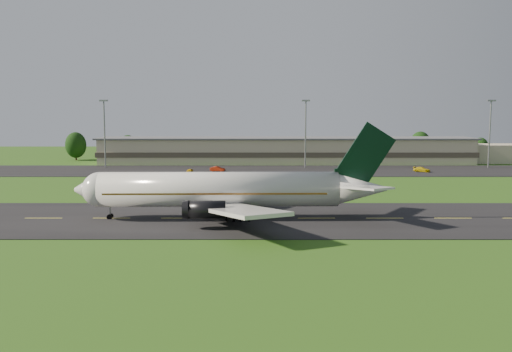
{
  "coord_description": "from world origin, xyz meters",
  "views": [
    {
      "loc": [
        -9.69,
        -90.24,
        17.5
      ],
      "look_at": [
        -9.74,
        8.0,
        6.0
      ],
      "focal_mm": 40.0,
      "sensor_mm": 36.0,
      "label": 1
    }
  ],
  "objects_px": {
    "service_vehicle_d": "(422,169)",
    "light_mast_east": "(490,125)",
    "light_mast_west": "(104,125)",
    "service_vehicle_c": "(349,170)",
    "airliner": "(224,190)",
    "service_vehicle_a": "(190,171)",
    "light_mast_centre": "(306,125)",
    "terminal": "(305,151)",
    "service_vehicle_b": "(218,169)"
  },
  "relations": [
    {
      "from": "service_vehicle_d",
      "to": "light_mast_east",
      "type": "bearing_deg",
      "value": -30.13
    },
    {
      "from": "light_mast_west",
      "to": "light_mast_east",
      "type": "relative_size",
      "value": 1.0
    },
    {
      "from": "service_vehicle_c",
      "to": "light_mast_east",
      "type": "bearing_deg",
      "value": 33.81
    },
    {
      "from": "light_mast_east",
      "to": "service_vehicle_c",
      "type": "bearing_deg",
      "value": -164.89
    },
    {
      "from": "airliner",
      "to": "light_mast_west",
      "type": "relative_size",
      "value": 2.52
    },
    {
      "from": "service_vehicle_a",
      "to": "service_vehicle_d",
      "type": "height_order",
      "value": "service_vehicle_d"
    },
    {
      "from": "light_mast_west",
      "to": "light_mast_centre",
      "type": "distance_m",
      "value": 60.0
    },
    {
      "from": "terminal",
      "to": "service_vehicle_a",
      "type": "distance_m",
      "value": 46.32
    },
    {
      "from": "service_vehicle_c",
      "to": "service_vehicle_d",
      "type": "distance_m",
      "value": 20.59
    },
    {
      "from": "light_mast_west",
      "to": "light_mast_east",
      "type": "xyz_separation_m",
      "value": [
        115.0,
        0.0,
        0.0
      ]
    },
    {
      "from": "service_vehicle_a",
      "to": "light_mast_west",
      "type": "bearing_deg",
      "value": 159.35
    },
    {
      "from": "terminal",
      "to": "light_mast_west",
      "type": "relative_size",
      "value": 7.13
    },
    {
      "from": "terminal",
      "to": "service_vehicle_b",
      "type": "distance_m",
      "value": 38.06
    },
    {
      "from": "terminal",
      "to": "light_mast_east",
      "type": "relative_size",
      "value": 7.13
    },
    {
      "from": "terminal",
      "to": "service_vehicle_d",
      "type": "height_order",
      "value": "terminal"
    },
    {
      "from": "service_vehicle_b",
      "to": "service_vehicle_c",
      "type": "xyz_separation_m",
      "value": [
        36.73,
        -1.4,
        -0.01
      ]
    },
    {
      "from": "service_vehicle_a",
      "to": "light_mast_centre",
      "type": "bearing_deg",
      "value": 31.74
    },
    {
      "from": "light_mast_west",
      "to": "service_vehicle_b",
      "type": "height_order",
      "value": "light_mast_west"
    },
    {
      "from": "terminal",
      "to": "light_mast_east",
      "type": "height_order",
      "value": "light_mast_east"
    },
    {
      "from": "airliner",
      "to": "service_vehicle_b",
      "type": "xyz_separation_m",
      "value": [
        -5.8,
        69.54,
        -3.86
      ]
    },
    {
      "from": "light_mast_east",
      "to": "light_mast_west",
      "type": "bearing_deg",
      "value": 180.0
    },
    {
      "from": "service_vehicle_a",
      "to": "service_vehicle_b",
      "type": "relative_size",
      "value": 0.82
    },
    {
      "from": "light_mast_centre",
      "to": "service_vehicle_d",
      "type": "bearing_deg",
      "value": -20.07
    },
    {
      "from": "service_vehicle_b",
      "to": "service_vehicle_a",
      "type": "bearing_deg",
      "value": 134.86
    },
    {
      "from": "light_mast_centre",
      "to": "service_vehicle_b",
      "type": "relative_size",
      "value": 4.79
    },
    {
      "from": "light_mast_centre",
      "to": "service_vehicle_b",
      "type": "distance_m",
      "value": 30.12
    },
    {
      "from": "light_mast_east",
      "to": "service_vehicle_d",
      "type": "relative_size",
      "value": 4.33
    },
    {
      "from": "airliner",
      "to": "service_vehicle_a",
      "type": "bearing_deg",
      "value": 100.41
    },
    {
      "from": "service_vehicle_b",
      "to": "service_vehicle_d",
      "type": "bearing_deg",
      "value": -75.78
    },
    {
      "from": "airliner",
      "to": "terminal",
      "type": "relative_size",
      "value": 0.35
    },
    {
      "from": "terminal",
      "to": "service_vehicle_a",
      "type": "relative_size",
      "value": 41.75
    },
    {
      "from": "terminal",
      "to": "service_vehicle_c",
      "type": "relative_size",
      "value": 29.31
    },
    {
      "from": "service_vehicle_a",
      "to": "service_vehicle_c",
      "type": "xyz_separation_m",
      "value": [
        44.14,
        2.79,
        0.1
      ]
    },
    {
      "from": "terminal",
      "to": "service_vehicle_c",
      "type": "distance_m",
      "value": 29.84
    },
    {
      "from": "terminal",
      "to": "light_mast_centre",
      "type": "relative_size",
      "value": 7.13
    },
    {
      "from": "airliner",
      "to": "terminal",
      "type": "height_order",
      "value": "airliner"
    },
    {
      "from": "terminal",
      "to": "service_vehicle_a",
      "type": "height_order",
      "value": "terminal"
    },
    {
      "from": "service_vehicle_a",
      "to": "service_vehicle_b",
      "type": "bearing_deg",
      "value": 37.33
    },
    {
      "from": "service_vehicle_a",
      "to": "service_vehicle_c",
      "type": "height_order",
      "value": "service_vehicle_c"
    },
    {
      "from": "airliner",
      "to": "terminal",
      "type": "distance_m",
      "value": 98.48
    },
    {
      "from": "light_mast_west",
      "to": "service_vehicle_d",
      "type": "distance_m",
      "value": 93.22
    },
    {
      "from": "light_mast_centre",
      "to": "service_vehicle_b",
      "type": "height_order",
      "value": "light_mast_centre"
    },
    {
      "from": "terminal",
      "to": "service_vehicle_d",
      "type": "relative_size",
      "value": 30.88
    },
    {
      "from": "service_vehicle_a",
      "to": "terminal",
      "type": "bearing_deg",
      "value": 49.67
    },
    {
      "from": "light_mast_centre",
      "to": "service_vehicle_d",
      "type": "distance_m",
      "value": 35.82
    },
    {
      "from": "light_mast_west",
      "to": "service_vehicle_d",
      "type": "bearing_deg",
      "value": -7.2
    },
    {
      "from": "light_mast_west",
      "to": "service_vehicle_d",
      "type": "xyz_separation_m",
      "value": [
        91.72,
        -11.59,
        -11.96
      ]
    },
    {
      "from": "light_mast_centre",
      "to": "service_vehicle_a",
      "type": "bearing_deg",
      "value": -156.09
    },
    {
      "from": "airliner",
      "to": "service_vehicle_a",
      "type": "xyz_separation_m",
      "value": [
        -13.21,
        65.35,
        -3.97
      ]
    },
    {
      "from": "airliner",
      "to": "service_vehicle_a",
      "type": "height_order",
      "value": "airliner"
    }
  ]
}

